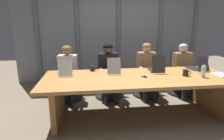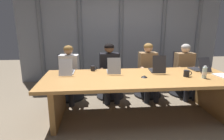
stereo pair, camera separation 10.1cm
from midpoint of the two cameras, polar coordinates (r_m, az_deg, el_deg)
The scene contains 20 objects.
ground_plane at distance 3.49m, azimuth 6.85°, elevation -13.41°, with size 11.00×11.00×0.00m, color #7F705B.
conference_table at distance 3.27m, azimuth 7.15°, elevation -4.50°, with size 3.22×1.17×0.72m.
curtain_backdrop at distance 5.29m, azimuth 1.44°, elevation 13.85°, with size 5.50×0.17×3.15m.
laptop_left_end at distance 3.42m, azimuth -14.37°, elevation -0.32°, with size 0.23×0.44×0.29m.
laptop_left_mid at distance 3.41m, azimuth -0.53°, elevation 0.09°, with size 0.24×0.39×0.30m.
laptop_center at distance 3.57m, azimuth 12.44°, elevation 0.51°, with size 0.27×0.41×0.33m.
laptop_right_mid at distance 3.95m, azimuth 23.72°, elevation 0.79°, with size 0.26×0.45×0.27m.
office_chair_left_end at distance 4.20m, azimuth -13.82°, elevation -3.70°, with size 0.60×0.61×0.94m.
office_chair_left_mid at distance 4.19m, azimuth -1.65°, elevation -3.32°, with size 0.60×0.60×0.94m.
office_chair_center at distance 4.35m, azimuth 9.62°, elevation -2.87°, with size 0.60×0.61×0.94m.
office_chair_right_mid at distance 4.65m, azimuth 19.39°, elevation -2.32°, with size 0.60×0.61×0.96m.
person_left_end at distance 3.97m, azimuth -14.10°, elevation -0.18°, with size 0.43×0.57×1.16m.
person_left_mid at distance 3.95m, azimuth -1.76°, elevation 0.58°, with size 0.44×0.57×1.19m.
person_center at distance 4.11m, azimuth 9.86°, elevation 0.76°, with size 0.39×0.55×1.18m.
person_right_mid at distance 4.43m, azimuth 20.23°, elevation 0.88°, with size 0.42×0.56×1.16m.
water_bottle_primary at distance 3.44m, azimuth 25.11°, elevation -0.52°, with size 0.07×0.07×0.21m.
coffee_mug_near at distance 3.43m, azimuth 20.62°, elevation -0.79°, with size 0.14×0.09×0.11m.
coffee_mug_far at distance 3.57m, azimuth -6.76°, elevation 0.49°, with size 0.13×0.08×0.09m.
conference_mic_left_side at distance 3.19m, azimuth 8.81°, elevation -1.83°, with size 0.11×0.11×0.04m, color black.
spiral_notepad at distance 3.73m, azimuth 29.56°, elevation -1.31°, with size 0.26×0.33×0.03m.
Camera 1 is at (-0.83, -2.99, 1.62)m, focal length 30.26 mm.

